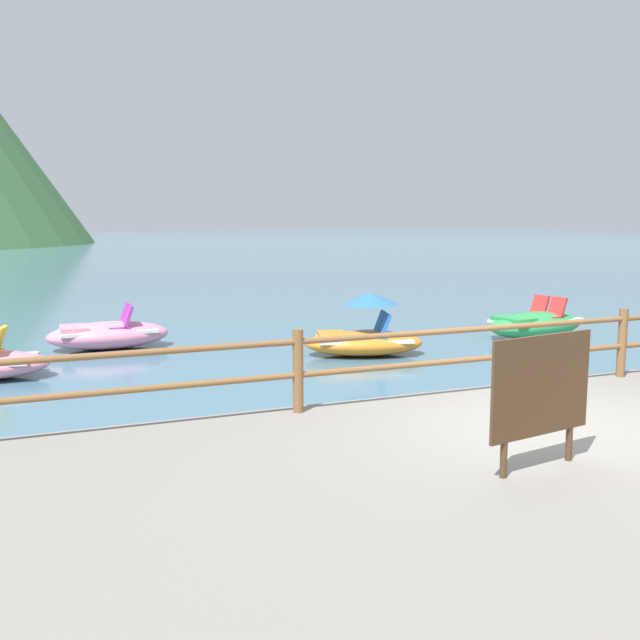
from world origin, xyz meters
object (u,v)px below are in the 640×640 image
(pedal_boat_1, at_px, (364,335))
(pedal_boat_2, at_px, (108,334))
(sign_board, at_px, (541,388))
(pedal_boat_3, at_px, (536,324))

(pedal_boat_1, height_order, pedal_boat_2, pedal_boat_1)
(sign_board, relative_size, pedal_boat_3, 0.44)
(pedal_boat_2, xyz_separation_m, pedal_boat_3, (8.75, -2.13, 0.00))
(sign_board, height_order, pedal_boat_1, sign_board)
(sign_board, xyz_separation_m, pedal_boat_3, (6.13, 7.55, -0.84))
(pedal_boat_2, bearing_deg, sign_board, -74.85)
(sign_board, height_order, pedal_boat_2, sign_board)
(pedal_boat_1, distance_m, pedal_boat_2, 5.09)
(pedal_boat_2, bearing_deg, pedal_boat_3, -13.67)
(pedal_boat_1, bearing_deg, pedal_boat_3, 5.56)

